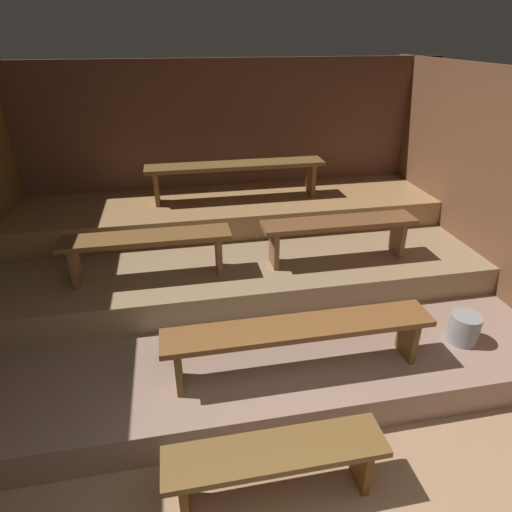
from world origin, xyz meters
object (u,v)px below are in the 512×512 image
bench_lower_center (299,333)px  bench_middle_right (339,228)px  pail_lower (464,328)px  bench_upper_center (236,170)px  bench_middle_left (147,244)px  bench_floor_center (276,459)px

bench_lower_center → bench_middle_right: bench_middle_right is taller
pail_lower → bench_upper_center: bearing=124.3°
bench_lower_center → bench_upper_center: (-0.11, 2.48, 0.59)m
bench_middle_right → pail_lower: size_ratio=5.99×
bench_middle_left → bench_middle_right: same height
bench_upper_center → bench_middle_left: bearing=-130.1°
bench_upper_center → bench_middle_right: bearing=-55.0°
bench_floor_center → bench_lower_center: bearing=65.4°
bench_lower_center → bench_upper_center: size_ratio=0.99×
bench_middle_right → bench_upper_center: bench_upper_center is taller
bench_floor_center → bench_upper_center: bench_upper_center is taller
bench_upper_center → pail_lower: bearing=-55.7°
bench_middle_left → bench_upper_center: (1.05, 1.24, 0.31)m
bench_middle_left → bench_lower_center: bearing=-47.0°
bench_lower_center → bench_middle_left: bench_middle_left is taller
bench_floor_center → pail_lower: pail_lower is taller
bench_upper_center → pail_lower: (1.64, -2.40, -0.82)m
bench_middle_left → bench_upper_center: size_ratio=0.74×
bench_lower_center → pail_lower: bearing=2.9°
bench_upper_center → bench_floor_center: bearing=-94.6°
bench_middle_right → pail_lower: bearing=-56.5°
bench_middle_right → bench_upper_center: (-0.87, 1.24, 0.31)m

